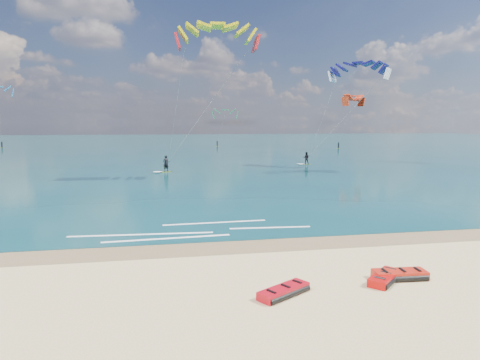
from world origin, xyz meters
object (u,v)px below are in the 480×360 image
packed_kite_left (284,295)px  kitesurfer_far (333,109)px  packed_kite_mid (400,279)px  packed_kite_right (385,282)px  kitesurfer_main (190,97)px

packed_kite_left → kitesurfer_far: (19.27, 42.54, 7.92)m
packed_kite_mid → packed_kite_right: 0.74m
kitesurfer_main → kitesurfer_far: 21.84m
packed_kite_left → kitesurfer_far: kitesurfer_far is taller
packed_kite_mid → kitesurfer_main: 35.19m
kitesurfer_main → kitesurfer_far: bearing=-8.3°
packed_kite_mid → kitesurfer_main: bearing=103.9°
packed_kite_left → packed_kite_right: (4.19, 0.56, 0.00)m
packed_kite_left → kitesurfer_far: 47.37m
packed_kite_left → packed_kite_mid: bearing=-23.2°
packed_kite_mid → kitesurfer_far: (14.37, 41.80, 7.92)m
packed_kite_left → kitesurfer_main: 35.42m
packed_kite_left → kitesurfer_far: size_ratio=0.15×
packed_kite_right → kitesurfer_main: kitesurfer_main is taller
packed_kite_mid → kitesurfer_main: size_ratio=0.13×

